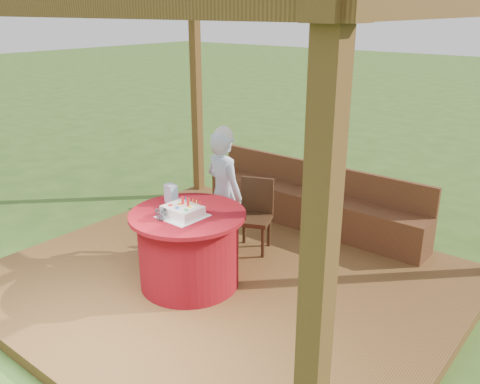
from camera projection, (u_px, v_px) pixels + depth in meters
name	position (u px, v px, depth m)	size (l,w,h in m)	color
ground	(225.00, 288.00, 5.34)	(60.00, 60.00, 0.00)	#31541C
deck	(225.00, 283.00, 5.31)	(4.50, 4.00, 0.12)	brown
pergola	(222.00, 51.00, 4.51)	(4.50, 4.00, 2.72)	brown
bench	(312.00, 207.00, 6.46)	(3.00, 0.42, 0.80)	brown
table	(189.00, 248.00, 5.05)	(1.14, 1.14, 0.78)	maroon
chair	(255.00, 212.00, 5.82)	(0.50, 0.50, 0.83)	#3A2312
elderly_woman	(224.00, 192.00, 5.58)	(0.58, 0.44, 1.48)	#9EC3EA
birthday_cake	(183.00, 211.00, 4.82)	(0.41, 0.41, 0.18)	white
gift_bag	(171.00, 194.00, 5.14)	(0.14, 0.09, 0.19)	#D287BD
drinking_glass	(161.00, 215.00, 4.74)	(0.11, 0.11, 0.10)	white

